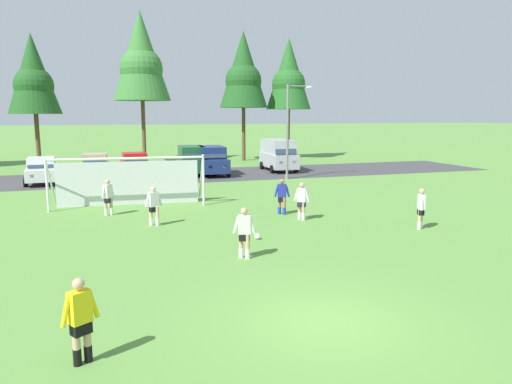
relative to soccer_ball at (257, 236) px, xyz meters
The scene contains 22 objects.
ground_plane 7.89m from the soccer_ball, 95.66° to the left, with size 400.00×400.00×0.00m, color #598C3D.
parking_lot_strip 19.28m from the soccer_ball, 92.31° to the left, with size 52.00×8.40×0.01m, color #3D3D3F.
soccer_ball is the anchor object (origin of this frame).
soccer_goal 9.30m from the soccer_ball, 116.12° to the left, with size 7.55×2.57×2.57m.
referee 9.41m from the soccer_ball, 128.27° to the right, with size 0.71×0.41×1.64m.
player_striker_near 6.76m from the soccer_ball, ahead, with size 0.46×0.67×1.64m.
player_midfield_center 8.01m from the soccer_ball, 129.72° to the left, with size 0.61×0.55×1.64m.
player_defender_far 4.83m from the soccer_ball, 134.53° to the left, with size 0.74×0.36×1.64m.
player_winger_left 2.45m from the soccer_ball, 118.55° to the right, with size 0.72×0.32×1.64m.
player_winger_right 4.66m from the soccer_ball, 57.61° to the left, with size 0.71×0.37×1.64m.
player_trailing_back 3.87m from the soccer_ball, 41.50° to the left, with size 0.58×0.59×1.64m.
parked_car_slot_far_left 20.27m from the soccer_ball, 116.67° to the left, with size 2.20×4.29×1.72m.
parked_car_slot_left 21.06m from the soccer_ball, 105.82° to the left, with size 2.12×4.24×1.72m.
parked_car_slot_center_left 20.46m from the soccer_ball, 98.28° to the left, with size 2.15×4.26×1.72m.
parked_car_slot_center 19.80m from the soccer_ball, 86.36° to the left, with size 2.31×4.69×2.16m.
parked_car_slot_center_right 19.24m from the soccer_ball, 82.00° to the left, with size 2.35×4.71×2.16m.
parked_car_slot_right 21.74m from the soccer_ball, 67.23° to the left, with size 2.40×4.90×2.52m.
tree_mid_left 29.69m from the soccer_ball, 110.77° to the left, with size 4.12×4.12×10.99m.
tree_center_back 31.54m from the soccer_ball, 92.59° to the left, with size 5.23×5.23×13.96m.
tree_mid_right 31.57m from the soccer_ball, 74.30° to the left, with size 4.68×4.68×12.48m.
tree_right_edge 33.95m from the soccer_ball, 66.17° to the left, with size 4.57×4.57×12.18m.
street_lamp 17.19m from the soccer_ball, 63.92° to the left, with size 2.00×0.32×6.58m.
Camera 1 is at (-4.53, -8.93, 4.52)m, focal length 33.37 mm.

